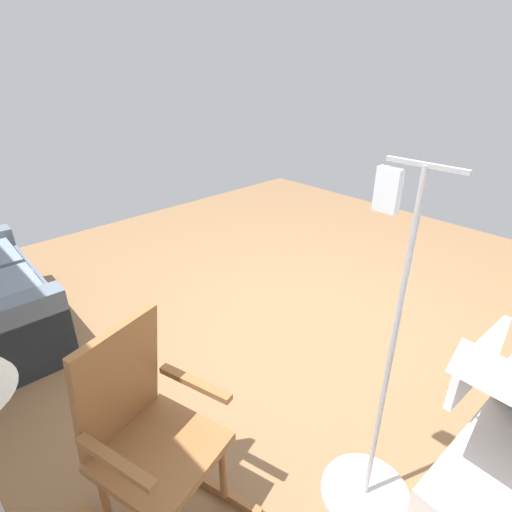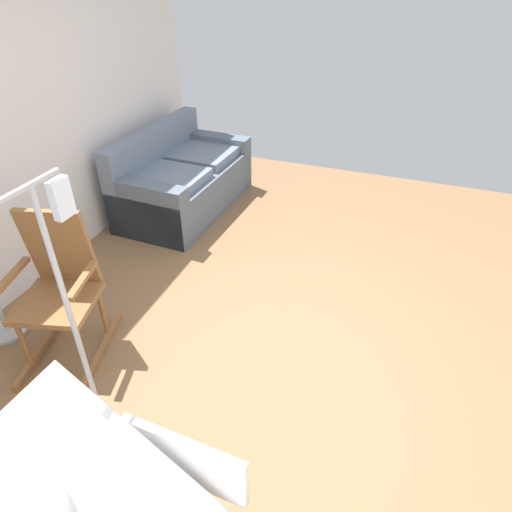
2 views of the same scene
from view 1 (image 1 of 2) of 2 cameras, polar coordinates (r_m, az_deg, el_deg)
The scene contains 3 objects.
ground_plane at distance 3.42m, azimuth 5.64°, elevation -9.56°, with size 6.44×6.44×0.00m, color olive.
rocking_chair at distance 1.99m, azimuth -15.18°, elevation -23.35°, with size 0.86×0.66×1.05m.
iv_pole at distance 2.24m, azimuth 15.69°, elevation -26.11°, with size 0.44×0.44×1.69m.
Camera 1 is at (-1.77, 2.14, 1.99)m, focal length 28.31 mm.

